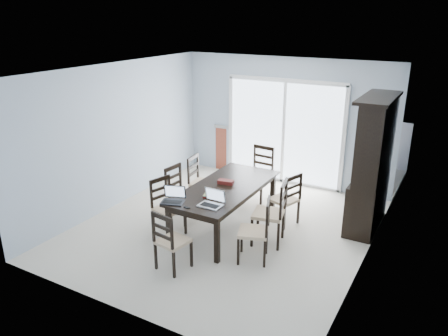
{
  "coord_description": "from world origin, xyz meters",
  "views": [
    {
      "loc": [
        3.19,
        -5.74,
        3.41
      ],
      "look_at": [
        -0.03,
        0.0,
        1.06
      ],
      "focal_mm": 35.0,
      "sensor_mm": 36.0,
      "label": 1
    }
  ],
  "objects": [
    {
      "name": "ceiling",
      "position": [
        0.0,
        0.0,
        2.6
      ],
      "size": [
        5.0,
        5.0,
        0.0
      ],
      "primitive_type": "plane",
      "rotation": [
        3.14,
        0.0,
        0.0
      ],
      "color": "white",
      "rests_on": "back_wall"
    },
    {
      "name": "wall_right",
      "position": [
        2.25,
        0.0,
        1.3
      ],
      "size": [
        0.02,
        5.0,
        2.6
      ],
      "primitive_type": "cube",
      "color": "#A4B3C4",
      "rests_on": "floor"
    },
    {
      "name": "laptop_dark",
      "position": [
        -0.37,
        -0.95,
        0.81
      ],
      "size": [
        0.39,
        0.33,
        0.23
      ],
      "rotation": [
        0.0,
        0.0,
        0.33
      ],
      "color": "black",
      "rests_on": "dining_table"
    },
    {
      "name": "dining_table",
      "position": [
        0.0,
        0.0,
        0.67
      ],
      "size": [
        1.0,
        2.2,
        0.75
      ],
      "color": "black",
      "rests_on": "floor"
    },
    {
      "name": "balcony",
      "position": [
        0.0,
        3.5,
        -0.05
      ],
      "size": [
        4.5,
        2.0,
        0.1
      ],
      "primitive_type": "cube",
      "color": "gray",
      "rests_on": "ground"
    },
    {
      "name": "chair_right_far",
      "position": [
        0.86,
        0.61,
        0.56
      ],
      "size": [
        0.52,
        0.51,
        1.07
      ],
      "rotation": [
        0.0,
        0.0,
        1.24
      ],
      "color": "black",
      "rests_on": "floor"
    },
    {
      "name": "chair_left_far",
      "position": [
        -0.89,
        0.57,
        0.58
      ],
      "size": [
        0.47,
        0.45,
        1.1
      ],
      "rotation": [
        0.0,
        0.0,
        -1.47
      ],
      "color": "black",
      "rests_on": "floor"
    },
    {
      "name": "china_hutch",
      "position": [
        2.02,
        1.25,
        1.07
      ],
      "size": [
        0.5,
        1.38,
        2.2
      ],
      "color": "black",
      "rests_on": "floor"
    },
    {
      "name": "chair_right_near",
      "position": [
        0.92,
        -0.64,
        0.58
      ],
      "size": [
        0.54,
        0.53,
        1.1
      ],
      "rotation": [
        0.0,
        0.0,
        1.92
      ],
      "color": "black",
      "rests_on": "floor"
    },
    {
      "name": "back_wall",
      "position": [
        0.0,
        2.5,
        1.3
      ],
      "size": [
        4.5,
        0.02,
        2.6
      ],
      "primitive_type": "cube",
      "color": "#A4B3C4",
      "rests_on": "floor"
    },
    {
      "name": "hot_tub",
      "position": [
        -0.75,
        3.44,
        0.52
      ],
      "size": [
        2.19,
        1.99,
        1.05
      ],
      "rotation": [
        0.0,
        0.0,
        0.1
      ],
      "color": "maroon",
      "rests_on": "balcony"
    },
    {
      "name": "wall_left",
      "position": [
        -2.25,
        0.0,
        1.3
      ],
      "size": [
        0.02,
        5.0,
        2.6
      ],
      "primitive_type": "cube",
      "color": "#A4B3C4",
      "rests_on": "floor"
    },
    {
      "name": "laptop_silver",
      "position": [
        0.18,
        -0.78,
        0.81
      ],
      "size": [
        0.34,
        0.24,
        0.23
      ],
      "rotation": [
        0.0,
        0.0,
        -0.02
      ],
      "color": "#B0B0B3",
      "rests_on": "dining_table"
    },
    {
      "name": "chair_right_mid",
      "position": [
        0.91,
        -0.08,
        0.64
      ],
      "size": [
        0.55,
        0.54,
        1.2
      ],
      "rotation": [
        0.0,
        0.0,
        1.78
      ],
      "color": "black",
      "rests_on": "floor"
    },
    {
      "name": "chair_left_near",
      "position": [
        -0.78,
        -0.61,
        0.57
      ],
      "size": [
        0.5,
        0.5,
        1.08
      ],
      "rotation": [
        0.0,
        0.0,
        -1.83
      ],
      "color": "black",
      "rests_on": "floor"
    },
    {
      "name": "sliding_door",
      "position": [
        0.0,
        2.48,
        1.09
      ],
      "size": [
        2.52,
        0.05,
        2.18
      ],
      "color": "silver",
      "rests_on": "floor"
    },
    {
      "name": "game_box",
      "position": [
        -0.05,
        0.1,
        0.78
      ],
      "size": [
        0.27,
        0.16,
        0.06
      ],
      "primitive_type": "cube",
      "rotation": [
        0.0,
        0.0,
        0.15
      ],
      "color": "#4D0F13",
      "rests_on": "dining_table"
    },
    {
      "name": "book_stack",
      "position": [
        0.03,
        -0.46,
        0.77
      ],
      "size": [
        0.32,
        0.28,
        0.04
      ],
      "rotation": [
        0.0,
        0.0,
        0.16
      ],
      "color": "maroon",
      "rests_on": "dining_table"
    },
    {
      "name": "chair_end_near",
      "position": [
        -0.05,
        -1.51,
        0.55
      ],
      "size": [
        0.44,
        0.45,
        1.03
      ],
      "rotation": [
        0.0,
        0.0,
        -0.15
      ],
      "color": "black",
      "rests_on": "floor"
    },
    {
      "name": "chair_left_mid",
      "position": [
        -0.88,
        -0.09,
        0.59
      ],
      "size": [
        0.47,
        0.45,
        1.11
      ],
      "rotation": [
        0.0,
        0.0,
        -1.66
      ],
      "color": "black",
      "rests_on": "floor"
    },
    {
      "name": "cell_phone",
      "position": [
        -0.08,
        -1.0,
        0.76
      ],
      "size": [
        0.11,
        0.07,
        0.01
      ],
      "primitive_type": "cube",
      "rotation": [
        0.0,
        0.0,
        -0.23
      ],
      "color": "black",
      "rests_on": "dining_table"
    },
    {
      "name": "chair_end_far",
      "position": [
        -0.05,
        1.47,
        0.62
      ],
      "size": [
        0.48,
        0.49,
        1.17
      ],
      "rotation": [
        0.0,
        0.0,
        3.05
      ],
      "color": "black",
      "rests_on": "floor"
    },
    {
      "name": "floor",
      "position": [
        0.0,
        0.0,
        0.0
      ],
      "size": [
        5.0,
        5.0,
        0.0
      ],
      "primitive_type": "plane",
      "color": "beige",
      "rests_on": "ground"
    },
    {
      "name": "railing",
      "position": [
        0.0,
        4.5,
        0.55
      ],
      "size": [
        4.5,
        0.06,
        1.1
      ],
      "primitive_type": "cube",
      "color": "#99999E",
      "rests_on": "balcony"
    }
  ]
}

